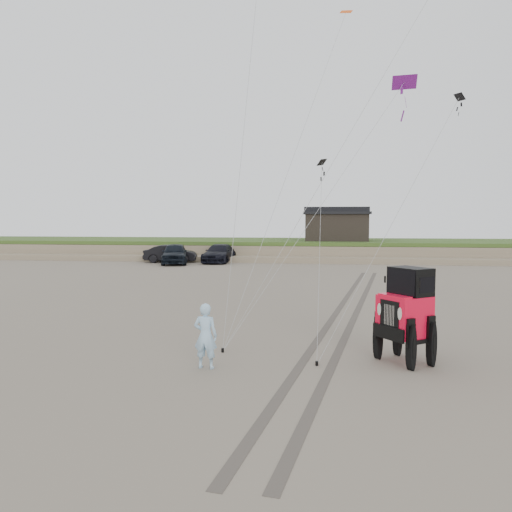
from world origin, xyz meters
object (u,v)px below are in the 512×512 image
at_px(truck_b, 170,254).
at_px(truck_c, 219,253).
at_px(jeep, 404,325).
at_px(man, 206,336).
at_px(cabin, 336,225).
at_px(truck_a, 175,253).

bearing_deg(truck_b, truck_c, -91.16).
bearing_deg(jeep, truck_b, 171.24).
xyz_separation_m(truck_b, man, (10.75, -30.58, 0.08)).
bearing_deg(cabin, man, -95.99).
bearing_deg(man, truck_a, -67.61).
xyz_separation_m(truck_c, jeep, (11.54, -29.91, 0.22)).
distance_m(cabin, man, 38.43).
relative_size(jeep, man, 3.24).
height_order(truck_a, truck_c, truck_a).
relative_size(cabin, jeep, 1.17).
xyz_separation_m(truck_a, truck_c, (3.47, 2.01, -0.10)).
relative_size(truck_c, jeep, 1.01).
height_order(truck_c, man, man).
distance_m(jeep, man, 5.26).
distance_m(truck_a, jeep, 31.68).
bearing_deg(cabin, truck_c, -146.11).
bearing_deg(cabin, truck_a, -147.02).
relative_size(truck_a, man, 3.11).
xyz_separation_m(cabin, man, (-4.00, -38.15, -2.39)).
distance_m(truck_b, jeep, 33.37).
bearing_deg(truck_b, man, -169.16).
height_order(cabin, truck_b, cabin).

